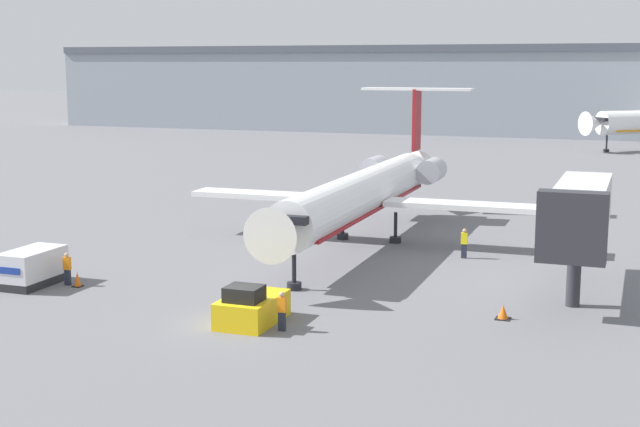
# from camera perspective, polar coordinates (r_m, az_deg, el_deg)

# --- Properties ---
(ground_plane) EXTENTS (600.00, 600.00, 0.00)m
(ground_plane) POSITION_cam_1_polar(r_m,az_deg,el_deg) (41.72, -5.39, -7.23)
(ground_plane) COLOR slate
(terminal_building) EXTENTS (180.00, 16.80, 15.17)m
(terminal_building) POSITION_cam_1_polar(r_m,az_deg,el_deg) (157.00, 13.96, 7.68)
(terminal_building) COLOR #8C939E
(terminal_building) RESTS_ON ground
(airplane_main) EXTENTS (25.33, 32.23, 10.09)m
(airplane_main) POSITION_cam_1_polar(r_m,az_deg,el_deg) (59.96, 2.95, 1.46)
(airplane_main) COLOR white
(airplane_main) RESTS_ON ground
(pushback_tug) EXTENTS (2.33, 3.98, 1.96)m
(pushback_tug) POSITION_cam_1_polar(r_m,az_deg,el_deg) (42.10, -4.38, -6.01)
(pushback_tug) COLOR yellow
(pushback_tug) RESTS_ON ground
(luggage_cart) EXTENTS (2.05, 3.83, 1.99)m
(luggage_cart) POSITION_cam_1_polar(r_m,az_deg,el_deg) (51.39, -17.93, -3.30)
(luggage_cart) COLOR #232326
(luggage_cart) RESTS_ON ground
(worker_near_tug) EXTENTS (0.40, 0.26, 1.83)m
(worker_near_tug) POSITION_cam_1_polar(r_m,az_deg,el_deg) (40.73, -2.46, -6.20)
(worker_near_tug) COLOR #232838
(worker_near_tug) RESTS_ON ground
(worker_by_wing) EXTENTS (0.40, 0.26, 1.88)m
(worker_by_wing) POSITION_cam_1_polar(r_m,az_deg,el_deg) (56.36, 9.22, -1.84)
(worker_by_wing) COLOR #232838
(worker_by_wing) RESTS_ON ground
(worker_on_apron) EXTENTS (0.40, 0.25, 1.82)m
(worker_on_apron) POSITION_cam_1_polar(r_m,az_deg,el_deg) (50.86, -15.87, -3.38)
(worker_on_apron) COLOR #232838
(worker_on_apron) RESTS_ON ground
(traffic_cone_left) EXTENTS (0.52, 0.52, 0.83)m
(traffic_cone_left) POSITION_cam_1_polar(r_m,az_deg,el_deg) (50.49, -15.26, -4.09)
(traffic_cone_left) COLOR black
(traffic_cone_left) RESTS_ON ground
(traffic_cone_right) EXTENTS (0.71, 0.71, 0.70)m
(traffic_cone_right) POSITION_cam_1_polar(r_m,az_deg,el_deg) (43.56, 11.64, -6.21)
(traffic_cone_right) COLOR black
(traffic_cone_right) RESTS_ON ground
(jet_bridge) EXTENTS (3.20, 12.02, 6.19)m
(jet_bridge) POSITION_cam_1_polar(r_m,az_deg,el_deg) (48.08, 16.30, 0.11)
(jet_bridge) COLOR #2D2D33
(jet_bridge) RESTS_ON ground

